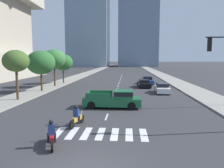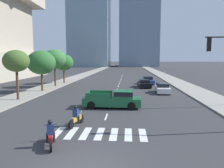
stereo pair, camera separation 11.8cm
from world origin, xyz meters
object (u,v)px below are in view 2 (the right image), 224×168
Objects in this scene: motorcycle_lead at (51,136)px; street_tree_nearest at (16,61)px; street_tree_fourth at (64,62)px; pickup_truck at (115,99)px; street_tree_second at (41,63)px; sedan_blue_0 at (148,81)px; motorcycle_trailing at (76,118)px; street_tree_third at (55,59)px; sedan_black_1 at (144,84)px; sedan_white_2 at (163,88)px.

motorcycle_lead is 15.23m from street_tree_nearest.
street_tree_nearest is at bearing -90.00° from street_tree_fourth.
street_tree_second is (-11.12, 9.44, 3.36)m from pickup_truck.
motorcycle_lead is at bearing -17.83° from sedan_blue_0.
sedan_blue_0 is at bearing 48.10° from street_tree_nearest.
street_tree_third is at bearing 36.56° from motorcycle_trailing.
street_tree_third is at bearing -74.76° from sedan_blue_0.
street_tree_second is (-8.28, 19.06, 3.59)m from motorcycle_lead.
motorcycle_lead is 0.45× the size of sedan_black_1.
sedan_white_2 is at bearing -14.24° from motorcycle_trailing.
motorcycle_trailing is 0.43× the size of sedan_blue_0.
street_tree_fourth is (-8.28, 29.65, 3.46)m from motorcycle_lead.
sedan_white_2 is at bearing -31.25° from street_tree_fourth.
sedan_blue_0 is at bearing 164.56° from sedan_black_1.
sedan_blue_0 is 19.76m from street_tree_second.
pickup_truck is (2.84, 9.62, 0.23)m from motorcycle_lead.
pickup_truck is 0.90× the size of street_tree_third.
street_tree_second reaches higher than street_tree_nearest.
sedan_black_1 is at bearing -15.01° from sedan_blue_0.
street_tree_third is at bearing -104.66° from sedan_white_2.
motorcycle_trailing is at bearing -18.69° from sedan_blue_0.
street_tree_fourth is at bearing 32.55° from motorcycle_trailing.
sedan_black_1 is at bearing -16.68° from street_tree_fourth.
street_tree_fourth is at bearing 119.81° from pickup_truck.
pickup_truck is 0.96× the size of street_tree_second.
street_tree_nearest is (-8.79, 8.57, 3.85)m from motorcycle_trailing.
pickup_truck is at bearing -36.76° from motorcycle_lead.
street_tree_fourth reaches higher than sedan_white_2.
street_tree_second is (-16.03, -11.00, 3.54)m from sedan_blue_0.
motorcycle_lead is 10.03m from pickup_truck.
pickup_truck reaches higher than sedan_black_1.
sedan_white_2 is (8.35, 15.62, 0.03)m from motorcycle_trailing.
street_tree_fourth is (-8.79, 26.02, 3.46)m from motorcycle_trailing.
street_tree_third is (-15.02, -0.49, 4.09)m from sedan_black_1.
sedan_black_1 is at bearing 1.87° from street_tree_third.
sedan_blue_0 is 0.87× the size of street_tree_nearest.
sedan_white_2 is (2.12, -5.90, 0.03)m from sedan_black_1.
street_tree_fourth is (0.00, 4.99, -0.63)m from street_tree_third.
motorcycle_lead is 0.47× the size of sedan_white_2.
street_tree_fourth is at bearing 90.00° from street_tree_nearest.
motorcycle_lead is at bearing -71.45° from street_tree_third.
sedan_white_2 is at bearing 22.38° from street_tree_nearest.
sedan_blue_0 is 0.78× the size of street_tree_third.
motorcycle_lead is 0.37× the size of street_tree_fourth.
pickup_truck reaches higher than sedan_white_2.
street_tree_fourth is at bearing -118.39° from sedan_white_2.
pickup_truck is 11.36m from sedan_white_2.
motorcycle_lead is at bearing -74.40° from street_tree_fourth.
pickup_truck is 1.01× the size of street_tree_fourth.
sedan_black_1 is at bearing -2.26° from motorcycle_trailing.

